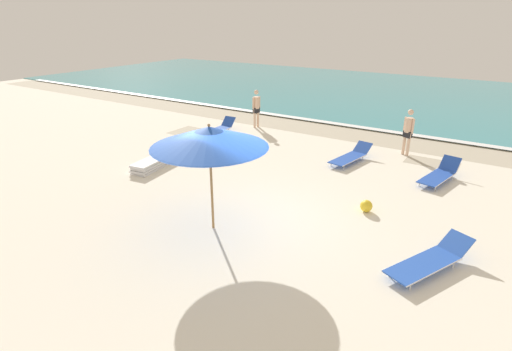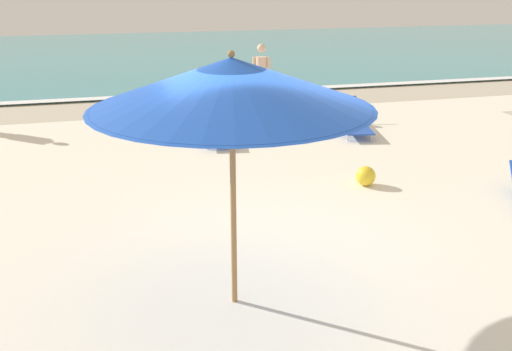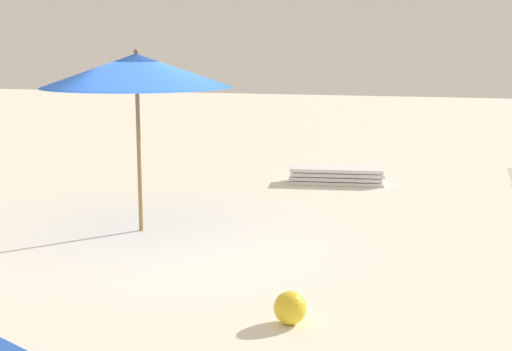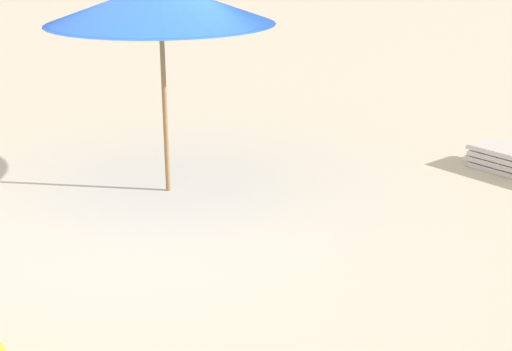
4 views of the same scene
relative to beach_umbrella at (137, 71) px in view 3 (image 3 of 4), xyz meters
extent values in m
cube|color=silver|center=(0.58, 0.74, -2.44)|extent=(60.00, 60.00, 0.16)
cylinder|color=#9E7547|center=(0.00, 0.00, -1.18)|extent=(0.06, 0.06, 2.37)
cone|color=blue|center=(0.00, 0.00, 0.01)|extent=(2.76, 2.76, 0.48)
cylinder|color=#163D95|center=(0.00, 0.00, -0.22)|extent=(2.68, 2.68, 0.01)
sphere|color=#9E7547|center=(0.00, 0.00, 0.28)|extent=(0.07, 0.07, 0.07)
cube|color=white|center=(-4.43, 2.23, -2.31)|extent=(0.84, 1.86, 0.03)
cube|color=silver|center=(-4.43, 2.23, -2.34)|extent=(0.86, 1.90, 0.04)
cube|color=white|center=(-4.42, 2.20, -2.22)|extent=(0.84, 1.86, 0.03)
cube|color=silver|center=(-4.42, 2.20, -2.25)|extent=(0.86, 1.90, 0.04)
cube|color=white|center=(-4.43, 2.24, -2.14)|extent=(0.84, 1.86, 0.03)
cube|color=silver|center=(-4.43, 2.24, -2.17)|extent=(0.86, 1.90, 0.04)
cube|color=white|center=(-4.42, 2.22, -2.05)|extent=(0.84, 1.86, 0.03)
cube|color=silver|center=(-4.42, 2.22, -2.08)|extent=(0.86, 1.90, 0.04)
cylinder|color=silver|center=(4.54, 1.02, -2.19)|extent=(0.77, 1.63, 0.03)
sphere|color=yellow|center=(2.92, 2.96, -2.20)|extent=(0.33, 0.33, 0.33)
camera|label=1|loc=(5.72, -6.82, 2.60)|focal=28.00mm
camera|label=2|loc=(-1.15, -5.26, 0.97)|focal=40.00mm
camera|label=3|loc=(9.47, 4.45, 0.37)|focal=50.00mm
camera|label=4|loc=(3.63, 7.92, 0.88)|focal=50.00mm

